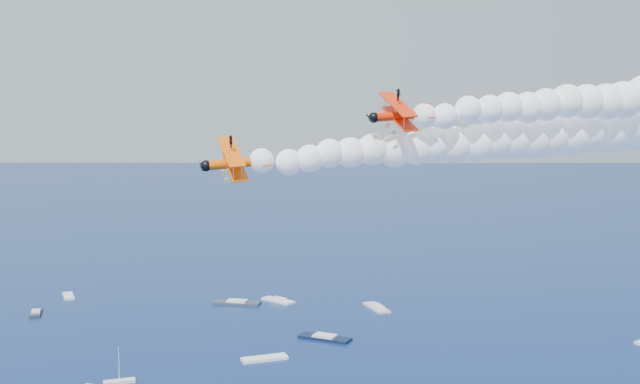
{
  "coord_description": "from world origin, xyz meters",
  "views": [
    {
      "loc": [
        4.77,
        -66.72,
        60.6
      ],
      "look_at": [
        4.48,
        18.22,
        52.13
      ],
      "focal_mm": 42.25,
      "sensor_mm": 36.0,
      "label": 1
    }
  ],
  "objects": [
    {
      "name": "biplane_lead",
      "position": [
        13.77,
        19.52,
        60.77
      ],
      "size": [
        9.52,
        11.25,
        8.18
      ],
      "primitive_type": null,
      "rotation": [
        -0.35,
        0.07,
        3.39
      ],
      "color": "#FB2705"
    },
    {
      "name": "biplane_trail",
      "position": [
        -4.81,
        16.92,
        55.49
      ],
      "size": [
        9.98,
        11.72,
        8.4
      ],
      "primitive_type": null,
      "rotation": [
        -0.34,
        0.07,
        3.41
      ],
      "color": "#FF5805"
    },
    {
      "name": "smoke_trail_trail",
      "position": [
        26.95,
        25.53,
        58.02
      ],
      "size": [
        68.37,
        38.78,
        12.04
      ],
      "primitive_type": null,
      "rotation": [
        0.0,
        0.0,
        3.41
      ],
      "color": "white"
    },
    {
      "name": "spectator_boats",
      "position": [
        -1.13,
        115.1,
        0.35
      ],
      "size": [
        203.66,
        163.63,
        0.7
      ],
      "color": "silver",
      "rests_on": "ground"
    }
  ]
}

